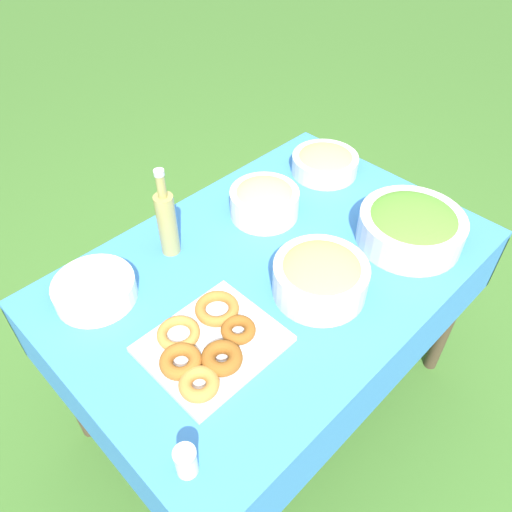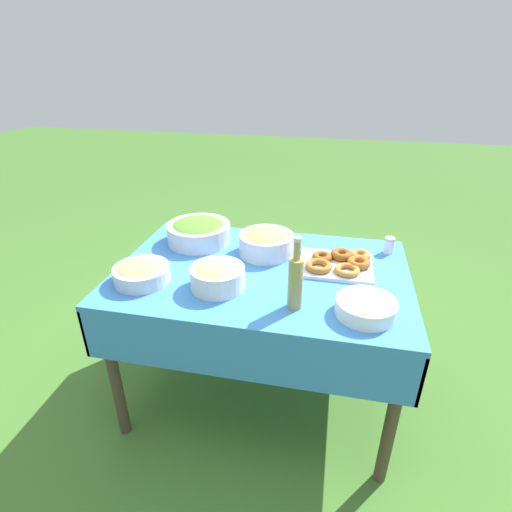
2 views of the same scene
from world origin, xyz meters
TOP-DOWN VIEW (x-y plane):
  - ground_plane at (0.00, 0.00)m, footprint 14.00×14.00m
  - picnic_table at (0.00, 0.00)m, footprint 1.28×0.86m
  - salad_bowl at (0.37, -0.22)m, footprint 0.32×0.32m
  - pasta_bowl at (0.15, 0.18)m, footprint 0.22×0.22m
  - donut_platter at (-0.33, -0.09)m, footprint 0.33×0.29m
  - plate_stack at (-0.44, 0.25)m, footprint 0.22×0.22m
  - olive_oil_bottle at (-0.17, 0.26)m, footprint 0.06×0.06m
  - bread_bowl at (0.47, 0.20)m, footprint 0.23×0.23m
  - fruit_bowl at (0.01, -0.16)m, footprint 0.26×0.26m
  - salt_shaker at (-0.56, -0.29)m, footprint 0.05×0.05m

SIDE VIEW (x-z plane):
  - ground_plane at x=0.00m, z-range 0.00..0.00m
  - picnic_table at x=0.00m, z-range 0.27..1.00m
  - donut_platter at x=-0.33m, z-range 0.73..0.78m
  - plate_stack at x=-0.44m, z-range 0.73..0.79m
  - salt_shaker at x=-0.56m, z-range 0.73..0.81m
  - bread_bowl at x=0.47m, z-range 0.73..0.82m
  - pasta_bowl at x=0.15m, z-range 0.73..0.84m
  - salad_bowl at x=0.37m, z-range 0.73..0.85m
  - fruit_bowl at x=0.01m, z-range 0.73..0.85m
  - olive_oil_bottle at x=-0.17m, z-range 0.70..0.99m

